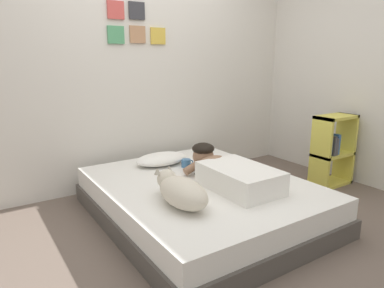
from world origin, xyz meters
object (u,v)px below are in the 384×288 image
pillow (161,159)px  dog (181,191)px  coffee_cup (186,163)px  bed (201,199)px  person_lying (229,171)px  cell_phone (201,175)px  bookshelf (332,150)px

pillow → dog: (-0.34, -0.92, 0.05)m
coffee_cup → bed: bearing=-105.3°
person_lying → coffee_cup: (-0.05, 0.57, -0.07)m
cell_phone → bookshelf: (1.51, -0.23, 0.06)m
cell_phone → bed: bearing=-126.2°
bed → pillow: pillow is taller
dog → pillow: bearing=69.6°
coffee_cup → person_lying: bearing=-85.4°
bed → person_lying: (0.16, -0.17, 0.27)m
dog → coffee_cup: dog is taller
bed → dog: bearing=-141.1°
cell_phone → person_lying: bearing=-76.5°
coffee_cup → pillow: bearing=127.7°
bed → pillow: size_ratio=3.73×
pillow → person_lying: (0.20, -0.78, 0.05)m
dog → cell_phone: (0.48, 0.43, -0.10)m
pillow → bookshelf: bearing=-23.7°
bed → dog: 0.57m
bed → coffee_cup: 0.47m
dog → coffee_cup: 0.88m
bed → cell_phone: size_ratio=13.85×
cell_phone → bookshelf: bookshelf is taller
dog → cell_phone: dog is taller
pillow → bookshelf: 1.79m
bed → coffee_cup: bearing=74.7°
person_lying → bookshelf: bearing=2.2°
bookshelf → pillow: bearing=156.3°
bed → dog: size_ratio=3.37×
person_lying → bed: bearing=133.5°
bed → person_lying: person_lying is taller
bed → bookshelf: size_ratio=2.58×
coffee_cup → dog: bearing=-124.8°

